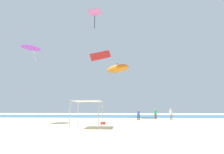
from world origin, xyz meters
The scene contains 11 objects.
ground centered at (0.00, 0.00, -0.05)m, with size 110.00×110.00×0.10m, color beige.
ocean_strip centered at (0.00, 26.78, 0.01)m, with size 110.00×18.13×0.03m, color teal.
canopy_tent centered at (-4.31, -1.81, 2.49)m, with size 2.75×3.24×2.64m.
person_near_tent centered at (5.15, 13.82, 1.09)m, with size 0.44×0.44×1.86m.
person_leftmost centered at (7.30, 11.32, 1.11)m, with size 0.45×0.46×1.88m.
person_central centered at (1.79, 10.02, 1.00)m, with size 0.40×0.40×1.70m.
cooler_box centered at (-3.09, 1.75, 0.18)m, with size 0.57×0.37×0.35m.
kite_diamond_pink centered at (-6.83, 17.92, 23.08)m, with size 3.03×3.03×3.92m.
kite_inflatable_orange centered at (-1.84, 19.48, 10.59)m, with size 6.05×5.52×2.40m.
kite_parafoil_red centered at (-4.85, 13.10, 11.73)m, with size 3.83×3.10×2.81m.
kite_delta_purple centered at (-13.87, 4.27, 10.72)m, with size 2.86×2.82×2.32m.
Camera 1 is at (-0.75, -20.76, 1.86)m, focal length 29.85 mm.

